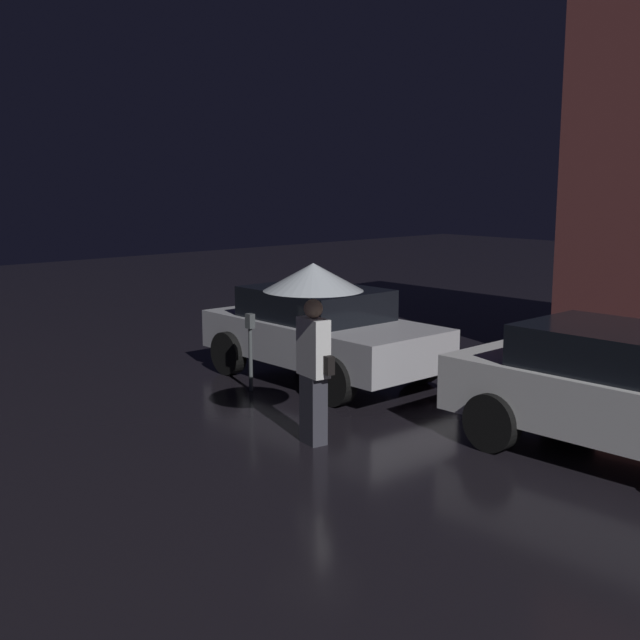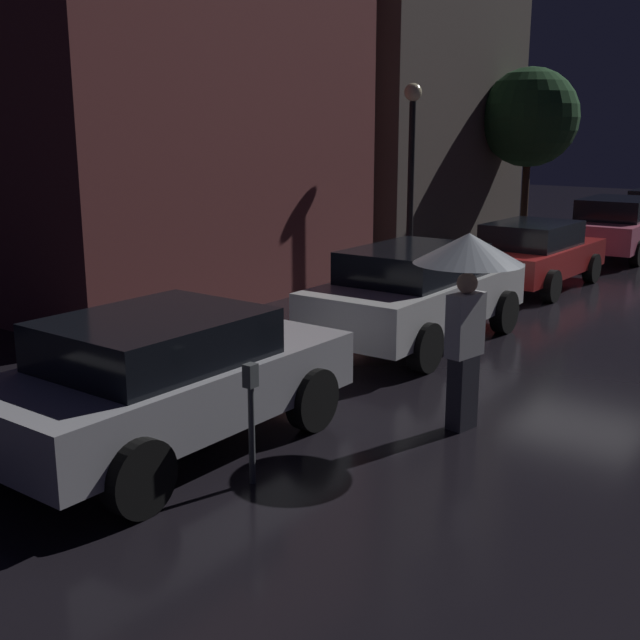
% 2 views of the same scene
% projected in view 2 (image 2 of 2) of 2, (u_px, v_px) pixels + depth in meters
% --- Properties ---
extents(ground_plane, '(60.00, 60.00, 0.00)m').
position_uv_depth(ground_plane, '(587.00, 305.00, 15.14)').
color(ground_plane, black).
extents(building_facade_left, '(7.89, 3.00, 8.36)m').
position_uv_depth(building_facade_left, '(195.00, 77.00, 15.00)').
color(building_facade_left, brown).
rests_on(building_facade_left, ground).
extents(building_facade_right, '(7.43, 3.00, 10.29)m').
position_uv_depth(building_facade_right, '(423.00, 55.00, 21.60)').
color(building_facade_right, '#564C47').
rests_on(building_facade_right, ground).
extents(parked_car_silver, '(4.07, 2.07, 1.45)m').
position_uv_depth(parked_car_silver, '(166.00, 377.00, 8.27)').
color(parked_car_silver, '#B7B7BF').
rests_on(parked_car_silver, ground).
extents(parked_car_white, '(4.31, 1.95, 1.51)m').
position_uv_depth(parked_car_white, '(417.00, 292.00, 12.35)').
color(parked_car_white, silver).
rests_on(parked_car_white, ground).
extents(parked_car_red, '(3.96, 1.90, 1.37)m').
position_uv_depth(parked_car_red, '(533.00, 253.00, 16.63)').
color(parked_car_red, maroon).
rests_on(parked_car_red, ground).
extents(parked_car_pink, '(4.51, 1.99, 1.50)m').
position_uv_depth(parked_car_pink, '(617.00, 226.00, 20.71)').
color(parked_car_pink, '#DB6684').
rests_on(parked_car_pink, ground).
extents(pedestrian_with_umbrella, '(1.18, 1.18, 2.19)m').
position_uv_depth(pedestrian_with_umbrella, '(468.00, 272.00, 8.57)').
color(pedestrian_with_umbrella, '#383842').
rests_on(pedestrian_with_umbrella, ground).
extents(parking_meter, '(0.12, 0.10, 1.18)m').
position_uv_depth(parking_meter, '(251.00, 410.00, 7.42)').
color(parking_meter, '#4C5154').
rests_on(parking_meter, ground).
extents(street_lamp_near, '(0.37, 0.37, 4.17)m').
position_uv_depth(street_lamp_near, '(412.00, 152.00, 17.11)').
color(street_lamp_near, black).
rests_on(street_lamp_near, ground).
extents(street_tree, '(2.70, 2.70, 4.87)m').
position_uv_depth(street_tree, '(530.00, 118.00, 22.07)').
color(street_tree, '#473323').
rests_on(street_tree, ground).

